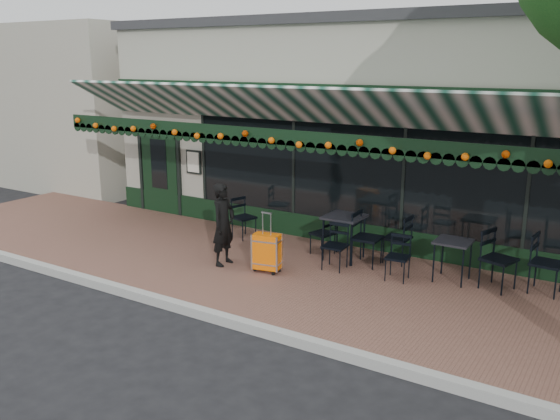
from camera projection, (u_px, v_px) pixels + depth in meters
The scene contains 17 objects.
ground at pixel (216, 319), 8.98m from camera, with size 80.00×80.00×0.00m, color black.
sidewalk at pixel (285, 275), 10.60m from camera, with size 18.00×4.00×0.15m, color brown.
curb at pixel (213, 316), 8.90m from camera, with size 18.00×0.16×0.15m, color #9E9E99.
restaurant_building at pixel (407, 123), 14.85m from camera, with size 12.00×9.60×4.50m.
neighbor_building_left at pixel (69, 99), 21.65m from camera, with size 12.00×8.00×4.80m, color gray.
woman at pixel (223, 224), 10.75m from camera, with size 0.55×0.36×1.52m, color black.
suitcase at pixel (267, 252), 10.45m from camera, with size 0.52×0.35×1.08m.
cafe_table_a at pixel (453, 245), 9.97m from camera, with size 0.58×0.58×0.72m.
cafe_table_b at pixel (344, 220), 11.03m from camera, with size 0.69×0.69×0.85m.
chair_a_left at pixel (397, 239), 10.93m from camera, with size 0.46×0.46×0.92m, color black, non-canonical shape.
chair_a_right at pixel (499, 260), 9.64m from camera, with size 0.50×0.50×1.00m, color black, non-canonical shape.
chair_a_front at pixel (398, 258), 10.07m from camera, with size 0.39×0.39×0.79m, color black, non-canonical shape.
chair_a_extra at pixel (547, 264), 9.47m from camera, with size 0.49×0.49×0.98m, color black, non-canonical shape.
chair_b_left at pixel (323, 234), 11.41m from camera, with size 0.40×0.40×0.81m, color black, non-canonical shape.
chair_b_right at pixel (367, 239), 10.78m from camera, with size 0.50×0.50×1.00m, color black, non-canonical shape.
chair_b_front at pixel (335, 247), 10.59m from camera, with size 0.42×0.42×0.84m, color black, non-canonical shape.
chair_solo at pixel (244, 218), 12.44m from camera, with size 0.43×0.43×0.86m, color black, non-canonical shape.
Camera 1 is at (5.23, -6.51, 3.83)m, focal length 38.00 mm.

